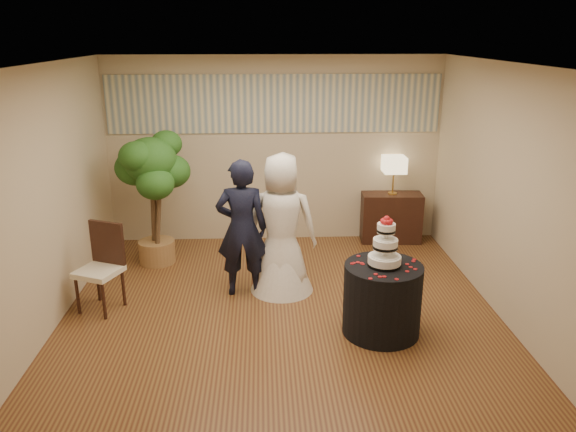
{
  "coord_description": "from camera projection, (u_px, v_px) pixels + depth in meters",
  "views": [
    {
      "loc": [
        -0.2,
        -5.84,
        3.11
      ],
      "look_at": [
        0.1,
        0.4,
        1.05
      ],
      "focal_mm": 35.0,
      "sensor_mm": 36.0,
      "label": 1
    }
  ],
  "objects": [
    {
      "name": "side_chair",
      "position": [
        98.0,
        269.0,
        6.44
      ],
      "size": [
        0.62,
        0.63,
        1.02
      ],
      "primitive_type": null,
      "rotation": [
        0.0,
        0.0,
        -0.4
      ],
      "color": "black",
      "rests_on": "floor"
    },
    {
      "name": "ceiling",
      "position": [
        280.0,
        64.0,
        5.65
      ],
      "size": [
        5.0,
        5.0,
        0.0
      ],
      "primitive_type": "cube",
      "color": "white",
      "rests_on": "wall_back"
    },
    {
      "name": "wedding_cake",
      "position": [
        386.0,
        241.0,
        5.78
      ],
      "size": [
        0.35,
        0.35,
        0.55
      ],
      "primitive_type": null,
      "color": "white",
      "rests_on": "cake_table"
    },
    {
      "name": "wall_right",
      "position": [
        506.0,
        194.0,
        6.2
      ],
      "size": [
        0.06,
        5.0,
        2.8
      ],
      "primitive_type": "cube",
      "color": "#C7B493",
      "rests_on": "ground"
    },
    {
      "name": "table_lamp",
      "position": [
        394.0,
        175.0,
        8.45
      ],
      "size": [
        0.33,
        0.33,
        0.58
      ],
      "primitive_type": null,
      "color": "beige",
      "rests_on": "console"
    },
    {
      "name": "console",
      "position": [
        391.0,
        217.0,
        8.66
      ],
      "size": [
        0.93,
        0.45,
        0.76
      ],
      "primitive_type": "cube",
      "rotation": [
        0.0,
        0.0,
        -0.06
      ],
      "color": "black",
      "rests_on": "floor"
    },
    {
      "name": "ficus_tree",
      "position": [
        153.0,
        199.0,
        7.66
      ],
      "size": [
        1.1,
        1.1,
        1.88
      ],
      "primitive_type": null,
      "rotation": [
        0.0,
        0.0,
        0.27
      ],
      "color": "#275A1C",
      "rests_on": "floor"
    },
    {
      "name": "groom",
      "position": [
        242.0,
        228.0,
        6.76
      ],
      "size": [
        0.63,
        0.42,
        1.71
      ],
      "primitive_type": "imported",
      "rotation": [
        0.0,
        0.0,
        3.13
      ],
      "color": "black",
      "rests_on": "floor"
    },
    {
      "name": "cake_table",
      "position": [
        382.0,
        299.0,
        5.99
      ],
      "size": [
        0.84,
        0.84,
        0.78
      ],
      "primitive_type": "cylinder",
      "rotation": [
        0.0,
        0.0,
        -0.01
      ],
      "color": "black",
      "rests_on": "floor"
    },
    {
      "name": "bride",
      "position": [
        282.0,
        224.0,
        6.84
      ],
      "size": [
        0.96,
        0.9,
        1.76
      ],
      "primitive_type": "imported",
      "rotation": [
        0.0,
        0.0,
        3.0
      ],
      "color": "white",
      "rests_on": "floor"
    },
    {
      "name": "floor",
      "position": [
        281.0,
        312.0,
        6.53
      ],
      "size": [
        5.0,
        5.0,
        0.0
      ],
      "primitive_type": "cube",
      "color": "brown",
      "rests_on": "ground"
    },
    {
      "name": "wall_left",
      "position": [
        46.0,
        200.0,
        5.97
      ],
      "size": [
        0.06,
        5.0,
        2.8
      ],
      "primitive_type": "cube",
      "color": "#C7B493",
      "rests_on": "ground"
    },
    {
      "name": "mural_border",
      "position": [
        274.0,
        104.0,
        8.22
      ],
      "size": [
        4.9,
        0.02,
        0.85
      ],
      "primitive_type": "cube",
      "color": "#ADB29F",
      "rests_on": "wall_back"
    },
    {
      "name": "wall_back",
      "position": [
        275.0,
        151.0,
        8.46
      ],
      "size": [
        5.0,
        0.06,
        2.8
      ],
      "primitive_type": "cube",
      "color": "#C7B493",
      "rests_on": "ground"
    },
    {
      "name": "wall_front",
      "position": [
        294.0,
        303.0,
        3.72
      ],
      "size": [
        5.0,
        0.06,
        2.8
      ],
      "primitive_type": "cube",
      "color": "#C7B493",
      "rests_on": "ground"
    }
  ]
}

